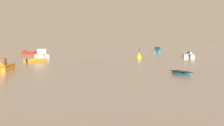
{
  "coord_description": "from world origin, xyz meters",
  "views": [
    {
      "loc": [
        11.27,
        -22.5,
        4.23
      ],
      "look_at": [
        18.07,
        27.17,
        0.61
      ],
      "focal_mm": 59.23,
      "sensor_mm": 36.0,
      "label": 1
    }
  ],
  "objects_px": {
    "rowboat_moored_1": "(181,73)",
    "motorboat_moored_6": "(157,51)",
    "motorboat_moored_4": "(0,68)",
    "motorboat_moored_0": "(42,56)",
    "motorboat_moored_7": "(38,60)",
    "motorboat_moored_1": "(27,53)",
    "motorboat_moored_3": "(188,56)",
    "channel_buoy": "(139,56)"
  },
  "relations": [
    {
      "from": "rowboat_moored_1",
      "to": "motorboat_moored_6",
      "type": "height_order",
      "value": "motorboat_moored_6"
    },
    {
      "from": "motorboat_moored_4",
      "to": "motorboat_moored_0",
      "type": "bearing_deg",
      "value": 178.96
    },
    {
      "from": "motorboat_moored_0",
      "to": "motorboat_moored_6",
      "type": "relative_size",
      "value": 1.19
    },
    {
      "from": "motorboat_moored_0",
      "to": "rowboat_moored_1",
      "type": "bearing_deg",
      "value": -161.98
    },
    {
      "from": "motorboat_moored_6",
      "to": "motorboat_moored_4",
      "type": "bearing_deg",
      "value": 161.48
    },
    {
      "from": "motorboat_moored_0",
      "to": "motorboat_moored_7",
      "type": "height_order",
      "value": "motorboat_moored_0"
    },
    {
      "from": "motorboat_moored_1",
      "to": "motorboat_moored_3",
      "type": "relative_size",
      "value": 0.72
    },
    {
      "from": "rowboat_moored_1",
      "to": "motorboat_moored_7",
      "type": "bearing_deg",
      "value": -161.81
    },
    {
      "from": "motorboat_moored_1",
      "to": "motorboat_moored_6",
      "type": "distance_m",
      "value": 34.25
    },
    {
      "from": "motorboat_moored_0",
      "to": "motorboat_moored_1",
      "type": "distance_m",
      "value": 17.14
    },
    {
      "from": "rowboat_moored_1",
      "to": "motorboat_moored_7",
      "type": "relative_size",
      "value": 0.72
    },
    {
      "from": "motorboat_moored_1",
      "to": "motorboat_moored_6",
      "type": "xyz_separation_m",
      "value": [
        33.91,
        4.87,
        0.12
      ]
    },
    {
      "from": "motorboat_moored_0",
      "to": "motorboat_moored_3",
      "type": "distance_m",
      "value": 29.71
    },
    {
      "from": "motorboat_moored_1",
      "to": "motorboat_moored_4",
      "type": "relative_size",
      "value": 0.69
    },
    {
      "from": "motorboat_moored_6",
      "to": "channel_buoy",
      "type": "relative_size",
      "value": 2.5
    },
    {
      "from": "motorboat_moored_1",
      "to": "motorboat_moored_4",
      "type": "bearing_deg",
      "value": 117.19
    },
    {
      "from": "motorboat_moored_1",
      "to": "motorboat_moored_4",
      "type": "distance_m",
      "value": 45.99
    },
    {
      "from": "motorboat_moored_0",
      "to": "motorboat_moored_4",
      "type": "bearing_deg",
      "value": 165.71
    },
    {
      "from": "motorboat_moored_0",
      "to": "motorboat_moored_1",
      "type": "xyz_separation_m",
      "value": [
        -4.36,
        16.58,
        -0.19
      ]
    },
    {
      "from": "motorboat_moored_3",
      "to": "motorboat_moored_7",
      "type": "distance_m",
      "value": 30.68
    },
    {
      "from": "motorboat_moored_4",
      "to": "rowboat_moored_1",
      "type": "bearing_deg",
      "value": 78.32
    },
    {
      "from": "motorboat_moored_1",
      "to": "channel_buoy",
      "type": "distance_m",
      "value": 32.42
    },
    {
      "from": "motorboat_moored_4",
      "to": "motorboat_moored_6",
      "type": "xyz_separation_m",
      "value": [
        33.01,
        50.85,
        -0.04
      ]
    },
    {
      "from": "rowboat_moored_1",
      "to": "motorboat_moored_1",
      "type": "bearing_deg",
      "value": -175.04
    },
    {
      "from": "rowboat_moored_1",
      "to": "motorboat_moored_4",
      "type": "distance_m",
      "value": 21.61
    },
    {
      "from": "motorboat_moored_1",
      "to": "motorboat_moored_4",
      "type": "height_order",
      "value": "motorboat_moored_4"
    },
    {
      "from": "motorboat_moored_3",
      "to": "channel_buoy",
      "type": "height_order",
      "value": "channel_buoy"
    },
    {
      "from": "motorboat_moored_7",
      "to": "motorboat_moored_6",
      "type": "bearing_deg",
      "value": -2.86
    },
    {
      "from": "rowboat_moored_1",
      "to": "motorboat_moored_7",
      "type": "distance_m",
      "value": 29.36
    },
    {
      "from": "motorboat_moored_6",
      "to": "channel_buoy",
      "type": "distance_m",
      "value": 29.7
    },
    {
      "from": "rowboat_moored_1",
      "to": "motorboat_moored_4",
      "type": "relative_size",
      "value": 0.53
    },
    {
      "from": "motorboat_moored_1",
      "to": "rowboat_moored_1",
      "type": "relative_size",
      "value": 1.3
    },
    {
      "from": "motorboat_moored_1",
      "to": "motorboat_moored_3",
      "type": "height_order",
      "value": "motorboat_moored_3"
    },
    {
      "from": "motorboat_moored_1",
      "to": "motorboat_moored_3",
      "type": "xyz_separation_m",
      "value": [
        33.89,
        -19.87,
        0.08
      ]
    },
    {
      "from": "motorboat_moored_6",
      "to": "rowboat_moored_1",
      "type": "bearing_deg",
      "value": -177.72
    },
    {
      "from": "motorboat_moored_0",
      "to": "rowboat_moored_1",
      "type": "height_order",
      "value": "motorboat_moored_0"
    },
    {
      "from": "rowboat_moored_1",
      "to": "channel_buoy",
      "type": "relative_size",
      "value": 1.46
    },
    {
      "from": "motorboat_moored_0",
      "to": "motorboat_moored_6",
      "type": "xyz_separation_m",
      "value": [
        29.55,
        21.45,
        -0.07
      ]
    },
    {
      "from": "motorboat_moored_4",
      "to": "motorboat_moored_7",
      "type": "relative_size",
      "value": 1.35
    },
    {
      "from": "motorboat_moored_3",
      "to": "motorboat_moored_4",
      "type": "relative_size",
      "value": 0.96
    },
    {
      "from": "rowboat_moored_1",
      "to": "motorboat_moored_0",
      "type": "bearing_deg",
      "value": -171.78
    },
    {
      "from": "rowboat_moored_1",
      "to": "channel_buoy",
      "type": "distance_m",
      "value": 29.68
    }
  ]
}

